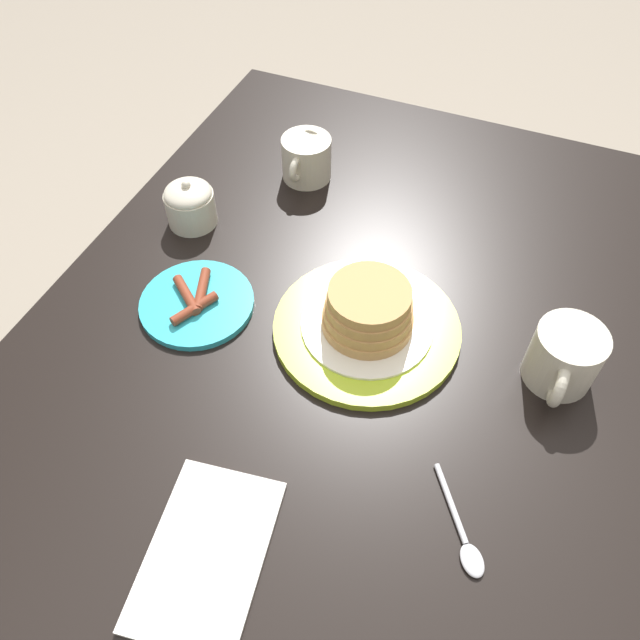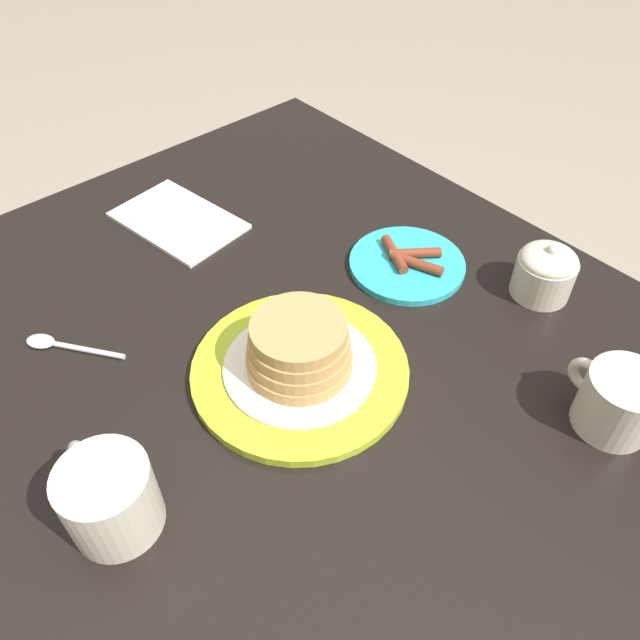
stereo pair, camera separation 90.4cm
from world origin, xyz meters
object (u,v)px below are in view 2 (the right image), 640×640
(coffee_mug, at_px, (108,496))
(creamer_pitcher, at_px, (620,402))
(side_plate_bacon, at_px, (407,263))
(sugar_bowl, at_px, (545,271))
(spoon, at_px, (59,345))
(napkin, at_px, (178,221))
(pancake_plate, at_px, (300,358))

(coffee_mug, relative_size, creamer_pitcher, 1.01)
(side_plate_bacon, xyz_separation_m, creamer_pitcher, (-0.33, 0.03, 0.03))
(coffee_mug, height_order, sugar_bowl, coffee_mug)
(coffee_mug, height_order, spoon, coffee_mug)
(coffee_mug, xyz_separation_m, napkin, (0.37, -0.31, -0.04))
(side_plate_bacon, distance_m, sugar_bowl, 0.18)
(pancake_plate, height_order, side_plate_bacon, pancake_plate)
(sugar_bowl, bearing_deg, coffee_mug, 81.97)
(pancake_plate, bearing_deg, coffee_mug, 95.05)
(coffee_mug, height_order, napkin, coffee_mug)
(coffee_mug, bearing_deg, spoon, -12.83)
(coffee_mug, xyz_separation_m, spoon, (0.25, -0.06, -0.04))
(napkin, bearing_deg, coffee_mug, 140.63)
(side_plate_bacon, relative_size, sugar_bowl, 2.03)
(creamer_pitcher, xyz_separation_m, spoon, (0.51, 0.40, -0.04))
(side_plate_bacon, height_order, spoon, side_plate_bacon)
(creamer_pitcher, relative_size, napkin, 0.57)
(creamer_pitcher, relative_size, sugar_bowl, 1.48)
(pancake_plate, bearing_deg, side_plate_bacon, -78.42)
(coffee_mug, bearing_deg, pancake_plate, -84.95)
(pancake_plate, distance_m, spoon, 0.30)
(sugar_bowl, xyz_separation_m, spoon, (0.33, 0.53, -0.03))
(sugar_bowl, bearing_deg, spoon, 57.55)
(pancake_plate, bearing_deg, spoon, 40.19)
(side_plate_bacon, xyz_separation_m, coffee_mug, (-0.07, 0.49, 0.04))
(spoon, bearing_deg, creamer_pitcher, -141.68)
(spoon, bearing_deg, sugar_bowl, -122.45)
(creamer_pitcher, bearing_deg, coffee_mug, 60.73)
(side_plate_bacon, bearing_deg, creamer_pitcher, 175.01)
(side_plate_bacon, distance_m, spoon, 0.47)
(side_plate_bacon, height_order, napkin, side_plate_bacon)
(pancake_plate, relative_size, sugar_bowl, 3.21)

